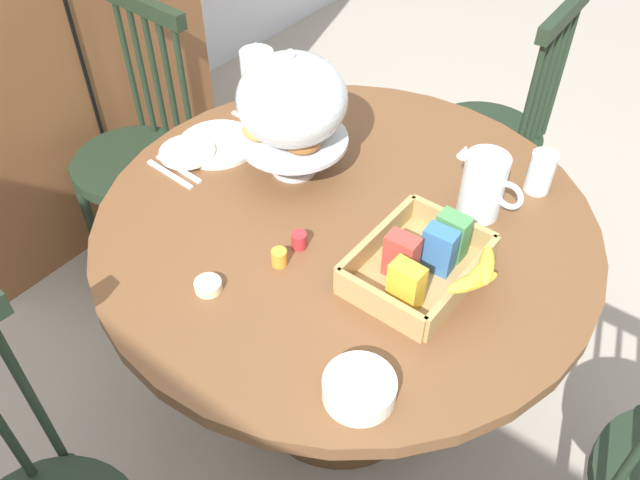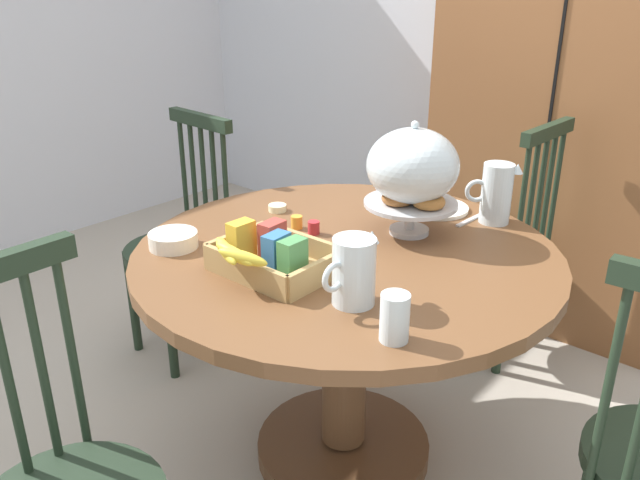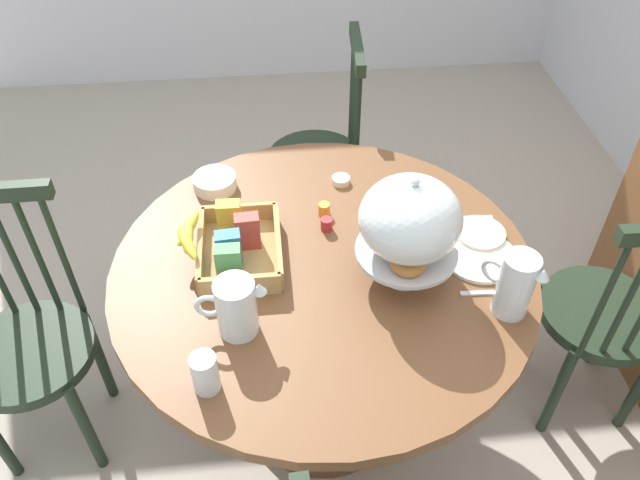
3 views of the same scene
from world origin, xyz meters
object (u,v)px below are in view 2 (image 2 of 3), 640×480
object	(u,v)px
wooden_armoire	(578,98)
milk_pitcher	(496,196)
china_plate_large	(435,208)
cereal_bowl	(173,240)
orange_juice_pitcher	(354,274)
dining_table	(345,313)
drinking_glass	(395,318)
cereal_basket	(269,257)
windsor_chair_facing_door	(499,250)
windsor_chair_far_side	(181,249)
pastry_stand_with_dome	(413,170)
butter_dish	(277,208)
china_plate_small	(418,197)

from	to	relation	value
wooden_armoire	milk_pitcher	xyz separation A→B (m)	(0.12, -0.96, -0.16)
china_plate_large	cereal_bowl	bearing A→B (deg)	-117.87
orange_juice_pitcher	china_plate_large	xyz separation A→B (m)	(-0.19, 0.69, -0.07)
dining_table	drinking_glass	size ratio (longest dim) A/B	11.09
cereal_basket	drinking_glass	distance (m)	0.44
windsor_chair_facing_door	china_plate_large	distance (m)	0.55
windsor_chair_far_side	pastry_stand_with_dome	size ratio (longest dim) A/B	2.83
windsor_chair_facing_door	drinking_glass	world-z (taller)	windsor_chair_facing_door
wooden_armoire	china_plate_large	xyz separation A→B (m)	(-0.08, -0.98, -0.24)
drinking_glass	cereal_bowl	bearing A→B (deg)	179.76
cereal_basket	butter_dish	distance (m)	0.47
windsor_chair_far_side	drinking_glass	size ratio (longest dim) A/B	8.86
butter_dish	windsor_chair_far_side	bearing A→B (deg)	-178.77
windsor_chair_facing_door	butter_dish	world-z (taller)	windsor_chair_facing_door
china_plate_large	butter_dish	bearing A→B (deg)	-137.79
dining_table	drinking_glass	world-z (taller)	drinking_glass
drinking_glass	milk_pitcher	bearing A→B (deg)	101.75
pastry_stand_with_dome	orange_juice_pitcher	size ratio (longest dim) A/B	1.85
windsor_chair_far_side	butter_dish	xyz separation A→B (m)	(0.54, 0.01, 0.30)
milk_pitcher	cereal_basket	xyz separation A→B (m)	(-0.27, -0.73, -0.04)
windsor_chair_far_side	dining_table	bearing A→B (deg)	-5.36
wooden_armoire	milk_pitcher	bearing A→B (deg)	-82.66
windsor_chair_facing_door	orange_juice_pitcher	bearing A→B (deg)	-82.25
windsor_chair_far_side	orange_juice_pitcher	bearing A→B (deg)	-16.34
drinking_glass	butter_dish	world-z (taller)	drinking_glass
drinking_glass	pastry_stand_with_dome	bearing A→B (deg)	120.37
milk_pitcher	drinking_glass	xyz separation A→B (m)	(0.16, -0.79, -0.03)
dining_table	windsor_chair_facing_door	distance (m)	0.91
china_plate_small	cereal_bowl	world-z (taller)	cereal_bowl
cereal_bowl	china_plate_small	bearing A→B (deg)	68.09
butter_dish	cereal_bowl	bearing A→B (deg)	-92.12
wooden_armoire	pastry_stand_with_dome	size ratio (longest dim) A/B	5.70
wooden_armoire	cereal_bowl	world-z (taller)	wooden_armoire
windsor_chair_facing_door	wooden_armoire	bearing A→B (deg)	85.83
cereal_bowl	cereal_basket	bearing A→B (deg)	10.19
pastry_stand_with_dome	cereal_basket	size ratio (longest dim) A/B	1.09
pastry_stand_with_dome	cereal_bowl	distance (m)	0.72
cereal_basket	drinking_glass	xyz separation A→B (m)	(0.44, -0.06, 0.01)
cereal_basket	china_plate_large	distance (m)	0.71
pastry_stand_with_dome	drinking_glass	xyz separation A→B (m)	(0.31, -0.54, -0.14)
orange_juice_pitcher	cereal_basket	world-z (taller)	orange_juice_pitcher
drinking_glass	windsor_chair_facing_door	bearing A→B (deg)	104.90
wooden_armoire	cereal_bowl	xyz separation A→B (m)	(-0.48, -1.75, -0.22)
milk_pitcher	china_plate_large	bearing A→B (deg)	-173.85
china_plate_large	dining_table	bearing A→B (deg)	-92.51
pastry_stand_with_dome	orange_juice_pitcher	xyz separation A→B (m)	(0.14, -0.46, -0.12)
windsor_chair_far_side	butter_dish	distance (m)	0.61
orange_juice_pitcher	milk_pitcher	xyz separation A→B (m)	(0.01, 0.71, 0.01)
windsor_chair_far_side	butter_dish	size ratio (longest dim) A/B	16.25
orange_juice_pitcher	cereal_bowl	xyz separation A→B (m)	(-0.60, -0.07, -0.05)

